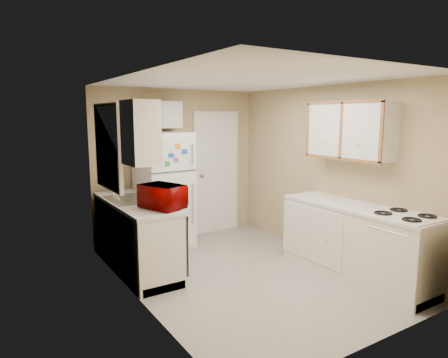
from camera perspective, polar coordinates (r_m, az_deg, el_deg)
floor at (r=5.22m, az=3.01°, el=-13.31°), size 3.80×3.80×0.00m
ceiling at (r=4.85m, az=3.25°, el=13.95°), size 3.80×3.80×0.00m
wall_left at (r=4.25m, az=-12.46°, el=-1.79°), size 3.80×3.80×0.00m
wall_right at (r=5.81m, az=14.46°, el=0.99°), size 3.80×3.80×0.00m
wall_back at (r=6.52m, az=-6.59°, el=2.05°), size 2.80×2.80×0.00m
wall_front at (r=3.55m, az=21.23°, el=-4.30°), size 2.80×2.80×0.00m
left_counter at (r=5.35m, az=-12.46°, el=-7.85°), size 0.60×1.80×0.90m
dishwasher at (r=4.91m, az=-6.84°, el=-8.73°), size 0.03×0.58×0.72m
sink at (r=5.39m, az=-13.16°, el=-3.25°), size 0.54×0.74×0.16m
microwave at (r=4.76m, az=-8.75°, el=-2.39°), size 0.58×0.44×0.34m
soap_bottle at (r=5.89m, az=-15.54°, el=-0.92°), size 0.13×0.13×0.22m
window_blinds at (r=5.20m, az=-16.15°, el=4.45°), size 0.10×0.98×1.08m
upper_cabinet_left at (r=4.44m, az=-11.87°, el=6.49°), size 0.30×0.45×0.70m
refrigerator at (r=6.04m, az=-8.55°, el=-1.67°), size 0.75×0.73×1.75m
cabinet_over_fridge at (r=6.17m, az=-9.50°, el=9.05°), size 0.70×0.30×0.40m
interior_door at (r=6.84m, az=-1.13°, el=0.91°), size 0.86×0.06×2.08m
right_counter at (r=5.23m, az=18.29°, el=-8.47°), size 0.60×2.00×0.90m
stove at (r=4.90m, az=24.04°, el=-10.34°), size 0.59×0.71×0.84m
upper_cabinet_right at (r=5.32m, az=17.53°, el=6.64°), size 0.30×1.20×0.70m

